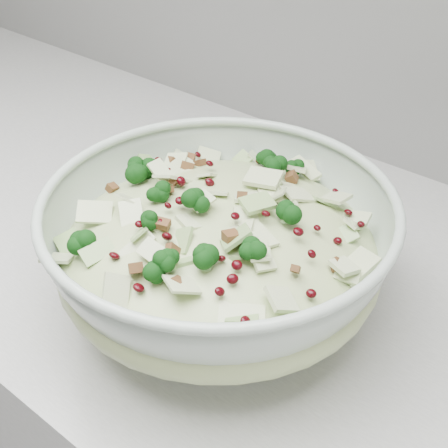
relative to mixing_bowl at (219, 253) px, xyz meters
The scene contains 3 objects.
counter 0.81m from the mixing_bowl, behind, with size 3.60×0.60×0.90m, color #B8B8B3.
mixing_bowl is the anchor object (origin of this frame).
salad 0.02m from the mixing_bowl, 116.57° to the right, with size 0.40×0.40×0.13m.
Camera 1 is at (0.92, 1.24, 1.34)m, focal length 50.00 mm.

